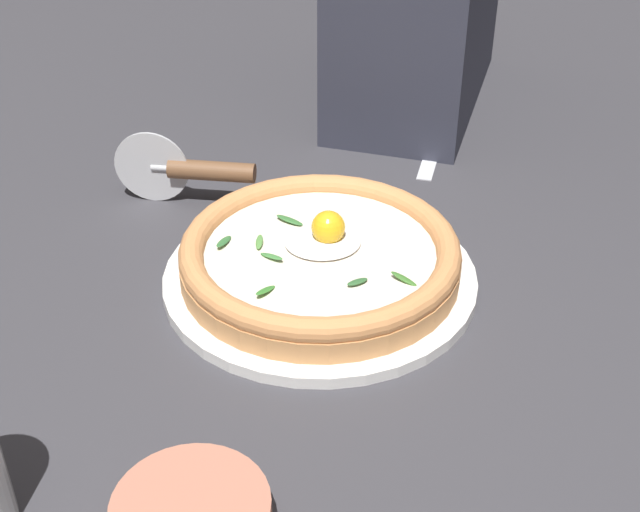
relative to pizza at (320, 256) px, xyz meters
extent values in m
cube|color=#39383D|center=(-0.05, -0.01, -0.05)|extent=(2.40, 2.40, 0.03)
cylinder|color=white|center=(0.00, 0.00, -0.03)|extent=(0.31, 0.31, 0.01)
cylinder|color=tan|center=(0.00, 0.00, -0.01)|extent=(0.27, 0.27, 0.02)
torus|color=tan|center=(0.00, 0.00, 0.01)|extent=(0.27, 0.27, 0.02)
cylinder|color=#F1E5CF|center=(0.00, 0.00, 0.00)|extent=(0.23, 0.23, 0.00)
ellipsoid|color=white|center=(0.00, 0.01, 0.01)|extent=(0.07, 0.07, 0.01)
sphere|color=yellow|center=(0.01, 0.02, 0.02)|extent=(0.03, 0.03, 0.03)
ellipsoid|color=#3D8832|center=(-0.05, -0.07, 0.01)|extent=(0.02, 0.03, 0.01)
ellipsoid|color=#458942|center=(-0.05, -0.01, 0.01)|extent=(0.03, 0.02, 0.01)
ellipsoid|color=#3A7638|center=(-0.03, 0.05, 0.01)|extent=(0.03, 0.03, 0.01)
ellipsoid|color=#569143|center=(-0.06, 0.01, 0.01)|extent=(0.01, 0.02, 0.01)
ellipsoid|color=#336533|center=(0.03, -0.06, 0.01)|extent=(0.02, 0.02, 0.00)
ellipsoid|color=#37743A|center=(-0.09, 0.02, 0.01)|extent=(0.02, 0.03, 0.01)
ellipsoid|color=#396F29|center=(0.07, -0.05, 0.01)|extent=(0.03, 0.02, 0.01)
cylinder|color=silver|center=(-0.18, 0.17, 0.01)|extent=(0.08, 0.02, 0.08)
cylinder|color=silver|center=(-0.17, 0.17, 0.01)|extent=(0.02, 0.01, 0.01)
cylinder|color=brown|center=(-0.11, 0.16, 0.01)|extent=(0.10, 0.04, 0.02)
cube|color=silver|center=(0.16, 0.27, -0.03)|extent=(0.06, 0.14, 0.00)
cube|color=black|center=(0.19, 0.38, -0.03)|extent=(0.04, 0.09, 0.01)
camera|label=1|loc=(-0.04, -0.69, 0.47)|focal=48.80mm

